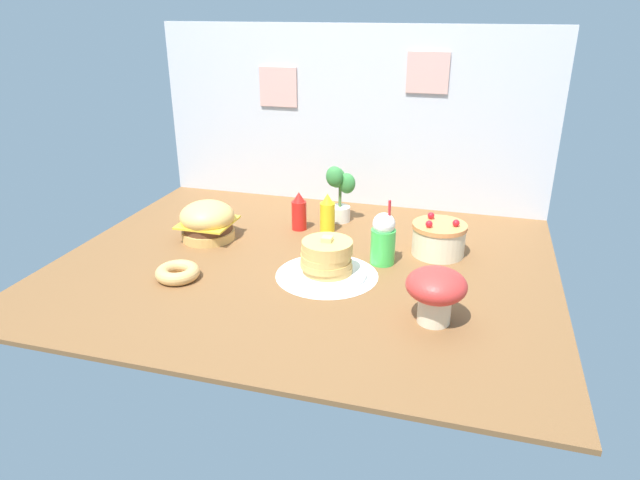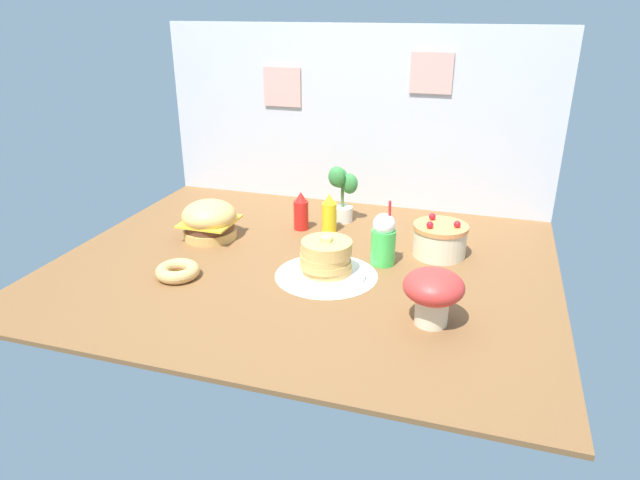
% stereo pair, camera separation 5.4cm
% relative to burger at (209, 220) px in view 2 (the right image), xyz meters
% --- Properties ---
extents(ground_plane, '(2.25, 1.83, 0.02)m').
position_rel_burger_xyz_m(ground_plane, '(0.56, -0.15, -0.10)').
color(ground_plane, brown).
extents(back_wall, '(2.25, 0.04, 1.01)m').
position_rel_burger_xyz_m(back_wall, '(0.55, 0.76, 0.42)').
color(back_wall, silver).
rests_on(back_wall, ground_plane).
extents(doily_mat, '(0.45, 0.45, 0.00)m').
position_rel_burger_xyz_m(doily_mat, '(0.69, -0.24, -0.09)').
color(doily_mat, white).
rests_on(doily_mat, ground_plane).
extents(burger, '(0.27, 0.27, 0.20)m').
position_rel_burger_xyz_m(burger, '(0.00, 0.00, 0.00)').
color(burger, '#DBA859').
rests_on(burger, ground_plane).
extents(pancake_stack, '(0.35, 0.35, 0.18)m').
position_rel_burger_xyz_m(pancake_stack, '(0.69, -0.24, -0.02)').
color(pancake_stack, white).
rests_on(pancake_stack, doily_mat).
extents(layer_cake, '(0.26, 0.26, 0.19)m').
position_rel_burger_xyz_m(layer_cake, '(1.14, 0.12, -0.01)').
color(layer_cake, beige).
rests_on(layer_cake, ground_plane).
extents(ketchup_bottle, '(0.08, 0.08, 0.21)m').
position_rel_burger_xyz_m(ketchup_bottle, '(0.40, 0.25, 0.00)').
color(ketchup_bottle, red).
rests_on(ketchup_bottle, ground_plane).
extents(mustard_bottle, '(0.08, 0.08, 0.21)m').
position_rel_burger_xyz_m(mustard_bottle, '(0.56, 0.26, 0.00)').
color(mustard_bottle, yellow).
rests_on(mustard_bottle, ground_plane).
extents(cream_soda_cup, '(0.11, 0.11, 0.31)m').
position_rel_burger_xyz_m(cream_soda_cup, '(0.90, -0.05, 0.03)').
color(cream_soda_cup, green).
rests_on(cream_soda_cup, ground_plane).
extents(donut_pink_glaze, '(0.19, 0.19, 0.06)m').
position_rel_burger_xyz_m(donut_pink_glaze, '(0.08, -0.45, -0.06)').
color(donut_pink_glaze, tan).
rests_on(donut_pink_glaze, ground_plane).
extents(potted_plant, '(0.15, 0.11, 0.31)m').
position_rel_burger_xyz_m(potted_plant, '(0.58, 0.43, 0.07)').
color(potted_plant, white).
rests_on(potted_plant, ground_plane).
extents(mushroom_stool, '(0.23, 0.23, 0.22)m').
position_rel_burger_xyz_m(mushroom_stool, '(1.18, -0.51, 0.04)').
color(mushroom_stool, beige).
rests_on(mushroom_stool, ground_plane).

